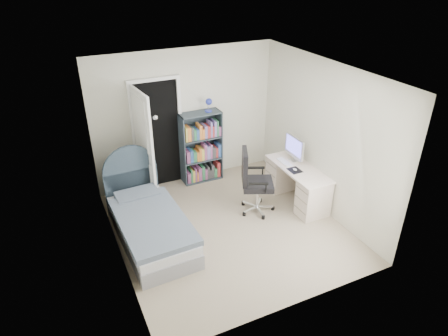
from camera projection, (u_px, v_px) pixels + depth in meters
name	position (u px, v px, depth m)	size (l,w,h in m)	color
room_shell	(228.00, 158.00, 5.83)	(3.50, 3.70, 2.60)	gray
door	(149.00, 142.00, 6.84)	(0.92, 0.83, 2.06)	black
bed	(149.00, 223.00, 6.06)	(0.99, 1.98, 1.20)	gray
nightstand	(127.00, 182.00, 6.88)	(0.42, 0.42, 0.61)	tan
floor_lamp	(156.00, 164.00, 6.97)	(0.22, 0.22, 1.55)	silver
bookcase	(202.00, 150.00, 7.51)	(0.76, 0.33, 1.62)	#354149
desk	(297.00, 183.00, 6.95)	(0.54, 1.35, 1.11)	beige
office_chair	(252.00, 179.00, 6.56)	(0.66, 0.66, 1.13)	silver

